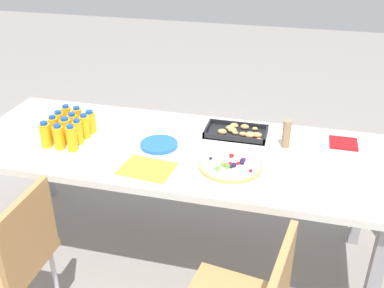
{
  "coord_description": "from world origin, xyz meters",
  "views": [
    {
      "loc": [
        0.63,
        -2.06,
        1.91
      ],
      "look_at": [
        0.1,
        0.02,
        0.76
      ],
      "focal_mm": 41.79,
      "sensor_mm": 36.0,
      "label": 1
    }
  ],
  "objects_px": {
    "juice_bottle_4": "(66,130)",
    "snack_tray": "(238,132)",
    "plate_stack": "(159,145)",
    "juice_bottle_1": "(59,137)",
    "juice_bottle_6": "(60,123)",
    "juice_bottle_8": "(85,126)",
    "napkin_stack": "(343,143)",
    "cardboard_tube": "(286,134)",
    "juice_bottle_11": "(90,122)",
    "party_table": "(174,156)",
    "fruit_pizza": "(230,165)",
    "juice_bottle_2": "(72,139)",
    "chair_near_left": "(10,256)",
    "paper_folder": "(147,169)",
    "juice_bottle_9": "(67,118)",
    "juice_bottle_7": "(73,125)",
    "juice_bottle_5": "(78,132)",
    "juice_bottle_0": "(46,135)",
    "juice_bottle_10": "(78,119)",
    "juice_bottle_3": "(54,129)"
  },
  "relations": [
    {
      "from": "juice_bottle_6",
      "to": "juice_bottle_0",
      "type": "bearing_deg",
      "value": -89.52
    },
    {
      "from": "juice_bottle_3",
      "to": "fruit_pizza",
      "type": "distance_m",
      "value": 1.01
    },
    {
      "from": "juice_bottle_3",
      "to": "juice_bottle_5",
      "type": "height_order",
      "value": "juice_bottle_3"
    },
    {
      "from": "plate_stack",
      "to": "juice_bottle_1",
      "type": "bearing_deg",
      "value": -163.39
    },
    {
      "from": "party_table",
      "to": "plate_stack",
      "type": "distance_m",
      "value": 0.11
    },
    {
      "from": "juice_bottle_7",
      "to": "snack_tray",
      "type": "xyz_separation_m",
      "value": [
        0.91,
        0.24,
        -0.05
      ]
    },
    {
      "from": "juice_bottle_8",
      "to": "cardboard_tube",
      "type": "relative_size",
      "value": 0.92
    },
    {
      "from": "juice_bottle_8",
      "to": "snack_tray",
      "type": "bearing_deg",
      "value": 16.41
    },
    {
      "from": "juice_bottle_2",
      "to": "napkin_stack",
      "type": "height_order",
      "value": "juice_bottle_2"
    },
    {
      "from": "snack_tray",
      "to": "juice_bottle_7",
      "type": "bearing_deg",
      "value": -165.02
    },
    {
      "from": "juice_bottle_3",
      "to": "juice_bottle_7",
      "type": "bearing_deg",
      "value": 44.36
    },
    {
      "from": "snack_tray",
      "to": "juice_bottle_11",
      "type": "bearing_deg",
      "value": -168.13
    },
    {
      "from": "plate_stack",
      "to": "juice_bottle_6",
      "type": "bearing_deg",
      "value": 179.84
    },
    {
      "from": "chair_near_left",
      "to": "plate_stack",
      "type": "relative_size",
      "value": 4.02
    },
    {
      "from": "juice_bottle_11",
      "to": "juice_bottle_2",
      "type": "bearing_deg",
      "value": -89.71
    },
    {
      "from": "juice_bottle_6",
      "to": "juice_bottle_9",
      "type": "height_order",
      "value": "juice_bottle_9"
    },
    {
      "from": "juice_bottle_0",
      "to": "napkin_stack",
      "type": "relative_size",
      "value": 0.99
    },
    {
      "from": "cardboard_tube",
      "to": "juice_bottle_9",
      "type": "bearing_deg",
      "value": -176.02
    },
    {
      "from": "juice_bottle_9",
      "to": "juice_bottle_7",
      "type": "bearing_deg",
      "value": -44.14
    },
    {
      "from": "juice_bottle_6",
      "to": "cardboard_tube",
      "type": "distance_m",
      "value": 1.28
    },
    {
      "from": "juice_bottle_8",
      "to": "juice_bottle_11",
      "type": "bearing_deg",
      "value": 89.46
    },
    {
      "from": "napkin_stack",
      "to": "juice_bottle_4",
      "type": "bearing_deg",
      "value": -166.79
    },
    {
      "from": "juice_bottle_11",
      "to": "paper_folder",
      "type": "distance_m",
      "value": 0.55
    },
    {
      "from": "juice_bottle_4",
      "to": "juice_bottle_8",
      "type": "bearing_deg",
      "value": 45.06
    },
    {
      "from": "juice_bottle_6",
      "to": "plate_stack",
      "type": "distance_m",
      "value": 0.6
    },
    {
      "from": "juice_bottle_4",
      "to": "snack_tray",
      "type": "distance_m",
      "value": 0.97
    },
    {
      "from": "juice_bottle_1",
      "to": "juice_bottle_11",
      "type": "height_order",
      "value": "juice_bottle_1"
    },
    {
      "from": "juice_bottle_11",
      "to": "plate_stack",
      "type": "bearing_deg",
      "value": -9.22
    },
    {
      "from": "juice_bottle_9",
      "to": "snack_tray",
      "type": "distance_m",
      "value": 1.0
    },
    {
      "from": "juice_bottle_6",
      "to": "plate_stack",
      "type": "xyz_separation_m",
      "value": [
        0.6,
        -0.0,
        -0.06
      ]
    },
    {
      "from": "party_table",
      "to": "fruit_pizza",
      "type": "distance_m",
      "value": 0.37
    },
    {
      "from": "juice_bottle_4",
      "to": "juice_bottle_7",
      "type": "xyz_separation_m",
      "value": [
        0.0,
        0.08,
        -0.0
      ]
    },
    {
      "from": "juice_bottle_7",
      "to": "juice_bottle_10",
      "type": "distance_m",
      "value": 0.07
    },
    {
      "from": "juice_bottle_5",
      "to": "plate_stack",
      "type": "bearing_deg",
      "value": 9.41
    },
    {
      "from": "juice_bottle_5",
      "to": "juice_bottle_2",
      "type": "bearing_deg",
      "value": -85.52
    },
    {
      "from": "juice_bottle_2",
      "to": "plate_stack",
      "type": "xyz_separation_m",
      "value": [
        0.44,
        0.16,
        -0.06
      ]
    },
    {
      "from": "juice_bottle_4",
      "to": "juice_bottle_11",
      "type": "bearing_deg",
      "value": 62.4
    },
    {
      "from": "cardboard_tube",
      "to": "juice_bottle_4",
      "type": "bearing_deg",
      "value": -168.53
    },
    {
      "from": "juice_bottle_6",
      "to": "juice_bottle_8",
      "type": "bearing_deg",
      "value": -0.42
    },
    {
      "from": "chair_near_left",
      "to": "juice_bottle_2",
      "type": "bearing_deg",
      "value": -3.37
    },
    {
      "from": "chair_near_left",
      "to": "juice_bottle_7",
      "type": "relative_size",
      "value": 5.87
    },
    {
      "from": "juice_bottle_2",
      "to": "cardboard_tube",
      "type": "bearing_deg",
      "value": 16.23
    },
    {
      "from": "juice_bottle_5",
      "to": "napkin_stack",
      "type": "relative_size",
      "value": 0.96
    },
    {
      "from": "juice_bottle_6",
      "to": "chair_near_left",
      "type": "bearing_deg",
      "value": -80.94
    },
    {
      "from": "juice_bottle_6",
      "to": "juice_bottle_10",
      "type": "bearing_deg",
      "value": 43.28
    },
    {
      "from": "juice_bottle_6",
      "to": "cardboard_tube",
      "type": "bearing_deg",
      "value": 7.35
    },
    {
      "from": "juice_bottle_1",
      "to": "cardboard_tube",
      "type": "distance_m",
      "value": 1.23
    },
    {
      "from": "juice_bottle_2",
      "to": "cardboard_tube",
      "type": "distance_m",
      "value": 1.15
    },
    {
      "from": "juice_bottle_9",
      "to": "plate_stack",
      "type": "distance_m",
      "value": 0.6
    },
    {
      "from": "plate_stack",
      "to": "paper_folder",
      "type": "distance_m",
      "value": 0.25
    }
  ]
}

